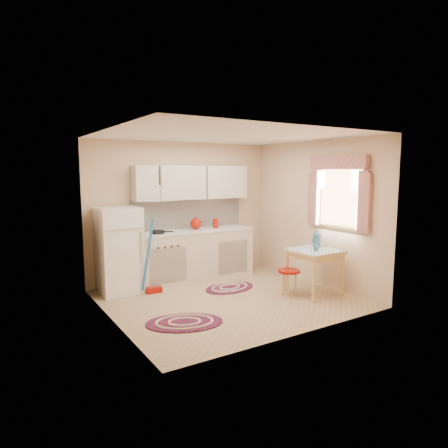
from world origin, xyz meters
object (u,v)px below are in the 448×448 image
(table, at_px, (314,272))
(base_cabinets, at_px, (193,256))
(stool, at_px, (289,283))
(fridge, at_px, (119,250))

(table, bearing_deg, base_cabinets, 124.88)
(base_cabinets, distance_m, table, 2.19)
(table, bearing_deg, stool, 162.16)
(table, height_order, stool, table)
(stool, bearing_deg, base_cabinets, 116.67)
(base_cabinets, relative_size, stool, 5.36)
(fridge, relative_size, base_cabinets, 0.62)
(base_cabinets, xyz_separation_m, stool, (0.84, -1.66, -0.23))
(base_cabinets, height_order, stool, base_cabinets)
(fridge, height_order, base_cabinets, fridge)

